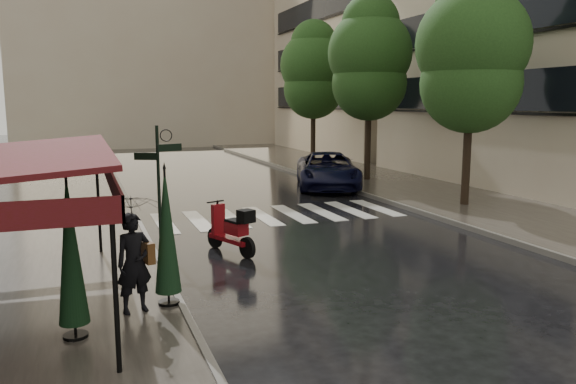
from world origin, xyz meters
TOP-DOWN VIEW (x-y plane):
  - ground at (0.00, 0.00)m, footprint 120.00×120.00m
  - sidewalk_near at (-4.50, 12.00)m, footprint 6.00×60.00m
  - sidewalk_far at (10.25, 12.00)m, footprint 5.50×60.00m
  - curb_near at (-1.45, 12.00)m, footprint 0.12×60.00m
  - curb_far at (7.45, 12.00)m, footprint 0.12×60.00m
  - crosswalk at (2.98, 6.00)m, footprint 7.85×3.20m
  - signpost at (-1.19, 3.00)m, footprint 1.17×0.29m
  - haussmann_far at (16.50, 26.00)m, footprint 8.00×16.00m
  - backdrop_building at (3.00, 38.00)m, footprint 22.00×6.00m
  - tree_near at (9.60, 5.00)m, footprint 3.80×3.80m
  - tree_mid at (9.50, 12.00)m, footprint 3.80×3.80m
  - tree_far at (9.70, 19.00)m, footprint 3.80×3.80m
  - pedestrian_with_umbrella at (-2.23, -1.58)m, footprint 1.27×1.29m
  - scooter at (0.37, 1.91)m, footprint 0.91×1.76m
  - parked_car at (7.00, 10.95)m, footprint 4.21×5.99m
  - parasol_front at (-3.20, -2.35)m, footprint 0.45×0.45m
  - parasol_back at (-1.65, -1.39)m, footprint 0.46×0.46m

SIDE VIEW (x-z plane):
  - ground at x=0.00m, z-range 0.00..0.00m
  - crosswalk at x=2.98m, z-range 0.00..0.01m
  - sidewalk_near at x=-4.50m, z-range 0.00..0.12m
  - sidewalk_far at x=10.25m, z-range 0.00..0.12m
  - curb_near at x=-1.45m, z-range -0.01..0.15m
  - curb_far at x=7.45m, z-range -0.01..0.15m
  - scooter at x=0.37m, z-range -0.04..1.17m
  - parked_car at x=7.00m, z-range 0.00..1.52m
  - parasol_back at x=-1.65m, z-range 0.21..2.68m
  - parasol_front at x=-3.20m, z-range 0.22..2.75m
  - pedestrian_with_umbrella at x=-2.23m, z-range 0.53..3.01m
  - signpost at x=-1.19m, z-range 0.28..3.38m
  - tree_near at x=9.60m, z-range 1.33..9.31m
  - tree_far at x=9.70m, z-range 1.37..9.54m
  - tree_mid at x=9.50m, z-range 1.42..9.76m
  - haussmann_far at x=16.50m, z-range 0.00..18.50m
  - backdrop_building at x=3.00m, z-range 0.00..20.00m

